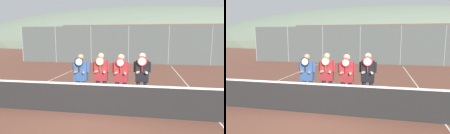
{
  "view_description": "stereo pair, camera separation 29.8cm",
  "coord_description": "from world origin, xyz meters",
  "views": [
    {
      "loc": [
        1.54,
        -5.61,
        2.3
      ],
      "look_at": [
        0.4,
        1.04,
        1.3
      ],
      "focal_mm": 32.0,
      "sensor_mm": 36.0,
      "label": 1
    },
    {
      "loc": [
        1.83,
        -5.55,
        2.3
      ],
      "look_at": [
        0.4,
        1.04,
        1.3
      ],
      "focal_mm": 32.0,
      "sensor_mm": 36.0,
      "label": 2
    }
  ],
  "objects": [
    {
      "name": "clubhouse_building",
      "position": [
        1.14,
        20.03,
        1.9
      ],
      "size": [
        19.0,
        5.5,
        3.76
      ],
      "color": "beige",
      "rests_on": "ground_plane"
    },
    {
      "name": "court_line_right_sideline",
      "position": [
        3.57,
        3.0,
        0.0
      ],
      "size": [
        0.05,
        16.0,
        0.01
      ],
      "primitive_type": "cube",
      "color": "white",
      "rests_on": "ground_plane"
    },
    {
      "name": "player_center_right",
      "position": [
        0.74,
        0.79,
        1.06
      ],
      "size": [
        0.59,
        0.34,
        1.77
      ],
      "color": "#232838",
      "rests_on": "ground_plane"
    },
    {
      "name": "hill_distant",
      "position": [
        0.0,
        61.29,
        0.0
      ],
      "size": [
        117.5,
        65.28,
        22.85
      ],
      "color": "slate",
      "rests_on": "ground_plane"
    },
    {
      "name": "player_rightmost",
      "position": [
        1.42,
        0.86,
        1.08
      ],
      "size": [
        0.56,
        0.34,
        1.82
      ],
      "color": "#232838",
      "rests_on": "ground_plane"
    },
    {
      "name": "player_center_left",
      "position": [
        0.06,
        0.85,
        1.05
      ],
      "size": [
        0.56,
        0.34,
        1.79
      ],
      "color": "#232838",
      "rests_on": "ground_plane"
    },
    {
      "name": "tennis_net",
      "position": [
        0.0,
        0.0,
        0.49
      ],
      "size": [
        9.6,
        0.09,
        1.05
      ],
      "color": "gray",
      "rests_on": "ground_plane"
    },
    {
      "name": "ground_plane",
      "position": [
        0.0,
        0.0,
        0.0
      ],
      "size": [
        120.0,
        120.0,
        0.0
      ],
      "primitive_type": "plane",
      "color": "brown"
    },
    {
      "name": "fence_back",
      "position": [
        0.0,
        11.96,
        1.65
      ],
      "size": [
        20.51,
        0.06,
        3.31
      ],
      "color": "gray",
      "rests_on": "ground_plane"
    },
    {
      "name": "car_left_of_center",
      "position": [
        -1.82,
        14.08,
        0.94
      ],
      "size": [
        4.67,
        2.09,
        1.85
      ],
      "color": "maroon",
      "rests_on": "ground_plane"
    },
    {
      "name": "car_far_left",
      "position": [
        -6.85,
        14.39,
        0.86
      ],
      "size": [
        4.38,
        1.9,
        1.67
      ],
      "color": "#B2B7BC",
      "rests_on": "ground_plane"
    },
    {
      "name": "car_center",
      "position": [
        3.16,
        13.92,
        0.91
      ],
      "size": [
        4.31,
        2.06,
        1.78
      ],
      "color": "silver",
      "rests_on": "ground_plane"
    },
    {
      "name": "player_leftmost",
      "position": [
        -0.64,
        0.8,
        1.04
      ],
      "size": [
        0.58,
        0.34,
        1.75
      ],
      "color": "#56565B",
      "rests_on": "ground_plane"
    },
    {
      "name": "court_line_left_sideline",
      "position": [
        -3.57,
        3.0,
        0.0
      ],
      "size": [
        0.05,
        16.0,
        0.01
      ],
      "primitive_type": "cube",
      "color": "white",
      "rests_on": "ground_plane"
    }
  ]
}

